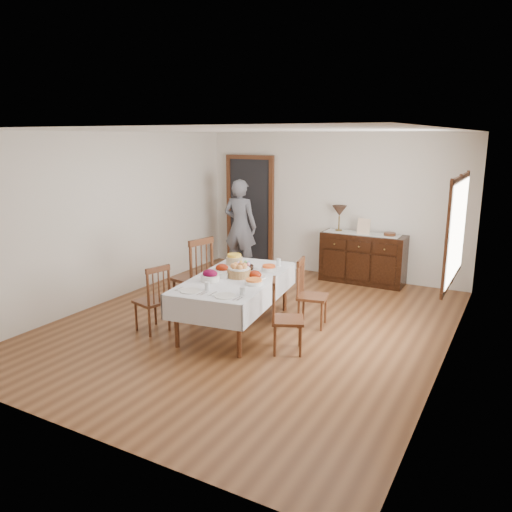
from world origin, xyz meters
The scene contains 26 objects.
ground centered at (0.00, 0.00, 0.00)m, with size 6.00×6.00×0.00m, color brown.
room_shell centered at (-0.15, 0.42, 1.64)m, with size 5.02×6.02×2.65m.
dining_table centered at (-0.15, -0.19, 0.62)m, with size 1.32×2.19×0.71m.
chair_left_near centered at (-1.01, -0.85, 0.46)m, with size 0.47×0.47×0.91m.
chair_left_far centered at (-0.98, 0.03, 0.57)m, with size 0.56×0.56×1.13m.
chair_right_near centered at (0.76, -0.59, 0.45)m, with size 0.50×0.50×0.90m.
chair_right_far centered at (0.69, 0.35, 0.47)m, with size 0.45×0.45×0.93m.
sideboard centered at (0.71, 2.72, 0.44)m, with size 1.46×0.53×0.88m.
person centered at (-1.54, 2.29, 0.94)m, with size 0.59×0.38×1.88m, color slate.
bread_basket centered at (-0.11, -0.18, 0.79)m, with size 0.32×0.32×0.19m.
egg_basket centered at (-0.26, 0.21, 0.75)m, with size 0.27×0.27×0.11m.
ham_platter_a centered at (-0.48, -0.01, 0.74)m, with size 0.29×0.29×0.11m.
ham_platter_b centered at (0.09, -0.10, 0.74)m, with size 0.29×0.29×0.11m.
beet_bowl centered at (-0.34, -0.52, 0.78)m, with size 0.25×0.25×0.15m.
carrot_bowl centered at (0.11, 0.27, 0.75)m, with size 0.21×0.21×0.09m.
pineapple_bowl centered at (-0.51, 0.38, 0.78)m, with size 0.24×0.24×0.15m.
casserole_dish centered at (0.23, -0.38, 0.74)m, with size 0.23×0.23×0.07m.
butter_dish centered at (-0.26, -0.33, 0.75)m, with size 0.15×0.11×0.07m.
setting_left centered at (-0.25, -0.96, 0.73)m, with size 0.44×0.31×0.10m.
setting_right centered at (0.22, -0.92, 0.73)m, with size 0.44×0.31×0.10m.
glass_far_a centered at (-0.44, 0.39, 0.76)m, with size 0.07×0.07×0.11m.
glass_far_b centered at (0.10, 0.59, 0.76)m, with size 0.06×0.06×0.11m.
runner centered at (0.67, 2.73, 0.88)m, with size 1.30×0.35×0.01m.
table_lamp centered at (0.23, 2.75, 1.23)m, with size 0.26×0.26×0.46m.
picture_frame centered at (0.72, 2.65, 1.02)m, with size 0.22×0.08×0.28m.
deco_bowl centered at (1.15, 2.74, 0.91)m, with size 0.20×0.20×0.06m.
Camera 1 is at (3.16, -5.66, 2.53)m, focal length 35.00 mm.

